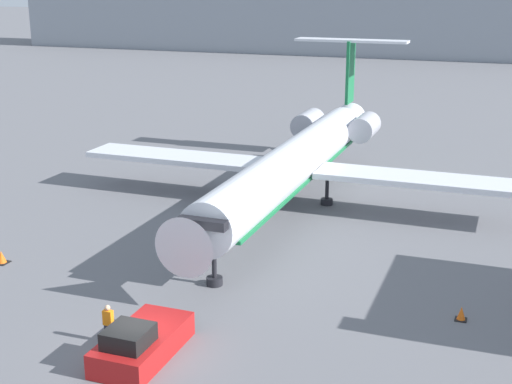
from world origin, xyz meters
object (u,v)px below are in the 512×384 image
object	(u,v)px
pushback_tug	(142,342)
traffic_cone_left	(1,257)
airplane_main	(298,159)
traffic_cone_right	(461,314)
worker_near_tug	(108,323)

from	to	relation	value
pushback_tug	traffic_cone_left	xyz separation A→B (m)	(-11.65, 5.97, -0.30)
airplane_main	traffic_cone_right	distance (m)	18.00
airplane_main	traffic_cone_right	world-z (taller)	airplane_main
pushback_tug	traffic_cone_left	bearing A→B (deg)	152.87
airplane_main	traffic_cone_right	bearing A→B (deg)	-49.18
pushback_tug	airplane_main	bearing A→B (deg)	90.24
pushback_tug	traffic_cone_left	size ratio (longest dim) A/B	6.85
airplane_main	pushback_tug	xyz separation A→B (m)	(0.09, -21.07, -2.50)
worker_near_tug	traffic_cone_right	world-z (taller)	worker_near_tug
traffic_cone_right	airplane_main	bearing A→B (deg)	130.82
pushback_tug	worker_near_tug	world-z (taller)	pushback_tug
pushback_tug	traffic_cone_left	world-z (taller)	pushback_tug
pushback_tug	worker_near_tug	size ratio (longest dim) A/B	2.84
airplane_main	traffic_cone_left	distance (m)	19.23
airplane_main	worker_near_tug	bearing A→B (deg)	-94.80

